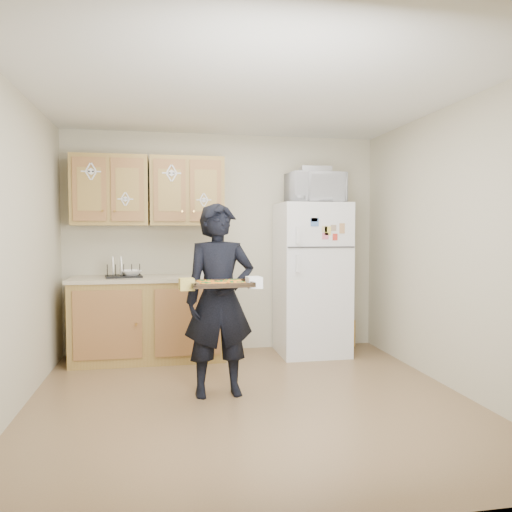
# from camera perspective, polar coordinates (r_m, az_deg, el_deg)

# --- Properties ---
(floor) EXTENTS (3.60, 3.60, 0.00)m
(floor) POSITION_cam_1_polar(r_m,az_deg,el_deg) (4.27, -0.65, -16.18)
(floor) COLOR brown
(floor) RESTS_ON ground
(ceiling) EXTENTS (3.60, 3.60, 0.00)m
(ceiling) POSITION_cam_1_polar(r_m,az_deg,el_deg) (4.18, -0.67, 18.22)
(ceiling) COLOR silver
(ceiling) RESTS_ON wall_back
(wall_back) EXTENTS (3.60, 0.04, 2.50)m
(wall_back) POSITION_cam_1_polar(r_m,az_deg,el_deg) (5.82, -3.70, 1.49)
(wall_back) COLOR #BBB398
(wall_back) RESTS_ON floor
(wall_front) EXTENTS (3.60, 0.04, 2.50)m
(wall_front) POSITION_cam_1_polar(r_m,az_deg,el_deg) (2.29, 7.10, -0.87)
(wall_front) COLOR #BBB398
(wall_front) RESTS_ON floor
(wall_left) EXTENTS (0.04, 3.60, 2.50)m
(wall_left) POSITION_cam_1_polar(r_m,az_deg,el_deg) (4.13, -26.10, 0.57)
(wall_left) COLOR #BBB398
(wall_left) RESTS_ON floor
(wall_right) EXTENTS (0.04, 3.60, 2.50)m
(wall_right) POSITION_cam_1_polar(r_m,az_deg,el_deg) (4.69, 21.56, 0.93)
(wall_right) COLOR #BBB398
(wall_right) RESTS_ON floor
(refrigerator) EXTENTS (0.75, 0.70, 1.70)m
(refrigerator) POSITION_cam_1_polar(r_m,az_deg,el_deg) (5.67, 6.35, -2.60)
(refrigerator) COLOR white
(refrigerator) RESTS_ON floor
(base_cabinet) EXTENTS (1.60, 0.60, 0.86)m
(base_cabinet) POSITION_cam_1_polar(r_m,az_deg,el_deg) (5.54, -12.10, -7.17)
(base_cabinet) COLOR olive
(base_cabinet) RESTS_ON floor
(countertop) EXTENTS (1.64, 0.64, 0.04)m
(countertop) POSITION_cam_1_polar(r_m,az_deg,el_deg) (5.48, -12.15, -2.54)
(countertop) COLOR #BEAE92
(countertop) RESTS_ON base_cabinet
(upper_cab_left) EXTENTS (0.80, 0.33, 0.75)m
(upper_cab_left) POSITION_cam_1_polar(r_m,az_deg,el_deg) (5.63, -16.32, 7.18)
(upper_cab_left) COLOR olive
(upper_cab_left) RESTS_ON wall_back
(upper_cab_right) EXTENTS (0.80, 0.33, 0.75)m
(upper_cab_right) POSITION_cam_1_polar(r_m,az_deg,el_deg) (5.61, -7.89, 7.29)
(upper_cab_right) COLOR olive
(upper_cab_right) RESTS_ON wall_back
(cereal_box) EXTENTS (0.20, 0.07, 0.32)m
(cereal_box) POSITION_cam_1_polar(r_m,az_deg,el_deg) (6.17, 10.29, -8.67)
(cereal_box) COLOR #F1CC55
(cereal_box) RESTS_ON floor
(person) EXTENTS (0.62, 0.43, 1.63)m
(person) POSITION_cam_1_polar(r_m,az_deg,el_deg) (4.23, -4.19, -5.02)
(person) COLOR black
(person) RESTS_ON floor
(baking_tray) EXTENTS (0.50, 0.38, 0.04)m
(baking_tray) POSITION_cam_1_polar(r_m,az_deg,el_deg) (3.92, -4.03, -3.27)
(baking_tray) COLOR black
(baking_tray) RESTS_ON person
(pizza_front_left) EXTENTS (0.16, 0.16, 0.02)m
(pizza_front_left) POSITION_cam_1_polar(r_m,az_deg,el_deg) (3.82, -5.46, -3.18)
(pizza_front_left) COLOR orange
(pizza_front_left) RESTS_ON baking_tray
(pizza_front_right) EXTENTS (0.16, 0.16, 0.02)m
(pizza_front_right) POSITION_cam_1_polar(r_m,az_deg,el_deg) (3.86, -2.19, -3.10)
(pizza_front_right) COLOR orange
(pizza_front_right) RESTS_ON baking_tray
(pizza_back_left) EXTENTS (0.16, 0.16, 0.02)m
(pizza_back_left) POSITION_cam_1_polar(r_m,az_deg,el_deg) (3.97, -5.82, -2.93)
(pizza_back_left) COLOR orange
(pizza_back_left) RESTS_ON baking_tray
(pizza_back_right) EXTENTS (0.16, 0.16, 0.02)m
(pizza_back_right) POSITION_cam_1_polar(r_m,az_deg,el_deg) (4.01, -2.68, -2.86)
(pizza_back_right) COLOR orange
(pizza_back_right) RESTS_ON baking_tray
(pizza_center) EXTENTS (0.16, 0.16, 0.02)m
(pizza_center) POSITION_cam_1_polar(r_m,az_deg,el_deg) (3.91, -4.03, -3.02)
(pizza_center) COLOR orange
(pizza_center) RESTS_ON baking_tray
(microwave) EXTENTS (0.63, 0.45, 0.33)m
(microwave) POSITION_cam_1_polar(r_m,az_deg,el_deg) (5.62, 6.78, 7.71)
(microwave) COLOR white
(microwave) RESTS_ON refrigerator
(foil_pan) EXTENTS (0.35, 0.26, 0.07)m
(foil_pan) POSITION_cam_1_polar(r_m,az_deg,el_deg) (5.68, 6.77, 9.72)
(foil_pan) COLOR silver
(foil_pan) RESTS_ON microwave
(dish_rack) EXTENTS (0.41, 0.33, 0.15)m
(dish_rack) POSITION_cam_1_polar(r_m,az_deg,el_deg) (5.48, -14.89, -1.58)
(dish_rack) COLOR black
(dish_rack) RESTS_ON countertop
(bowl) EXTENTS (0.29, 0.29, 0.06)m
(bowl) POSITION_cam_1_polar(r_m,az_deg,el_deg) (5.47, -14.10, -1.86)
(bowl) COLOR white
(bowl) RESTS_ON dish_rack
(soap_bottle) EXTENTS (0.09, 0.09, 0.18)m
(soap_bottle) POSITION_cam_1_polar(r_m,az_deg,el_deg) (5.37, -6.02, -1.41)
(soap_bottle) COLOR white
(soap_bottle) RESTS_ON countertop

